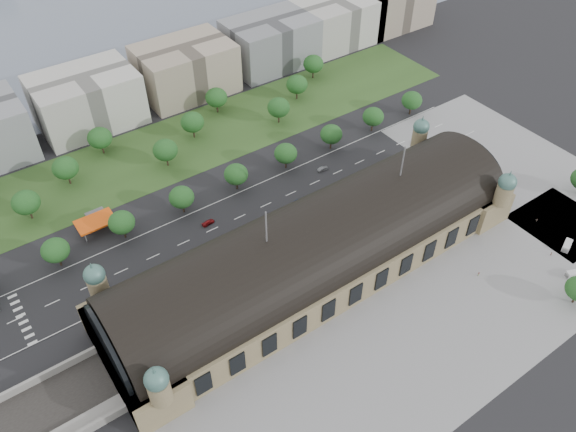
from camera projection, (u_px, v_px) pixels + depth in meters
ground at (317, 269)px, 194.86m from camera, size 900.00×900.00×0.00m
station at (318, 249)px, 187.87m from camera, size 150.00×48.40×44.30m
plaza_south at (429, 343)px, 172.71m from camera, size 190.00×48.00×0.12m
plaza_east at (509, 165)px, 238.28m from camera, size 56.00×100.00×0.12m
road_slab at (212, 230)px, 209.20m from camera, size 260.00×26.00×0.10m
grass_belt at (160, 153)px, 244.26m from camera, size 300.00×45.00×0.10m
petrol_station at (96, 219)px, 209.25m from camera, size 14.00×13.00×5.05m
office_3 at (87, 100)px, 253.74m from camera, size 45.00×32.00×24.00m
office_4 at (186, 69)px, 274.82m from camera, size 45.00×32.00×24.00m
office_5 at (270, 42)px, 295.90m from camera, size 45.00×32.00×24.00m
office_6 at (337, 21)px, 314.87m from camera, size 45.00×32.00×24.00m
office_7 at (390, 5)px, 331.73m from camera, size 45.00×32.00×24.00m
tree_row_2 at (55, 250)px, 191.21m from camera, size 9.60×9.60×11.52m
tree_row_3 at (122, 222)px, 201.33m from camera, size 9.60×9.60×11.52m
tree_row_4 at (182, 197)px, 211.45m from camera, size 9.60×9.60×11.52m
tree_row_5 at (236, 174)px, 221.57m from camera, size 9.60×9.60×11.52m
tree_row_6 at (286, 153)px, 231.68m from camera, size 9.60×9.60×11.52m
tree_row_7 at (331, 134)px, 241.80m from camera, size 9.60×9.60×11.52m
tree_row_8 at (373, 117)px, 251.92m from camera, size 9.60×9.60×11.52m
tree_row_9 at (412, 100)px, 262.04m from camera, size 9.60×9.60×11.52m
tree_belt_3 at (26, 202)px, 208.34m from camera, size 10.40×10.40×12.48m
tree_belt_4 at (65, 168)px, 223.55m from camera, size 10.40×10.40×12.48m
tree_belt_5 at (100, 138)px, 238.75m from camera, size 10.40×10.40×12.48m
tree_belt_6 at (165, 150)px, 232.37m from camera, size 10.40×10.40×12.48m
tree_belt_7 at (192, 122)px, 247.57m from camera, size 10.40×10.40×12.48m
tree_belt_8 at (216, 97)px, 262.78m from camera, size 10.40×10.40×12.48m
tree_belt_9 at (279, 107)px, 256.40m from camera, size 10.40×10.40×12.48m
tree_belt_10 at (297, 84)px, 271.60m from camera, size 10.40×10.40×12.48m
tree_belt_11 at (313, 64)px, 286.80m from camera, size 10.40×10.40×12.48m
traffic_car_2 at (106, 298)px, 184.51m from camera, size 5.73×2.88×1.56m
traffic_car_3 at (208, 223)px, 210.99m from camera, size 5.36×2.74×1.49m
traffic_car_4 at (296, 202)px, 219.52m from camera, size 4.39×1.90×1.48m
traffic_car_5 at (323, 169)px, 234.86m from camera, size 4.93×1.93×1.60m
traffic_car_6 at (419, 143)px, 248.33m from camera, size 6.01×2.95×1.64m
parked_car_0 at (108, 319)px, 178.41m from camera, size 4.68×3.86×1.50m
parked_car_1 at (152, 287)px, 188.20m from camera, size 5.21×4.59×1.34m
parked_car_2 at (144, 301)px, 183.78m from camera, size 4.96×4.32×1.37m
parked_car_3 at (146, 300)px, 183.95m from camera, size 4.92×4.19×1.59m
parked_car_4 at (180, 273)px, 192.49m from camera, size 4.34×3.39×1.38m
parked_car_5 at (148, 290)px, 186.93m from camera, size 6.03×4.90×1.53m
parked_car_6 at (223, 252)px, 199.65m from camera, size 5.89×4.53×1.59m
bus_west at (236, 239)px, 203.02m from camera, size 12.61×3.39×3.49m
bus_mid at (285, 216)px, 212.08m from camera, size 12.73×4.19×3.48m
bus_east at (332, 193)px, 222.16m from camera, size 10.92×3.25×3.00m
van_east at (567, 246)px, 201.23m from camera, size 6.26×4.27×2.52m
van_south at (573, 274)px, 191.53m from camera, size 6.07×4.29×2.44m
pedestrian_0 at (479, 274)px, 192.11m from camera, size 0.82×0.53×1.59m
pedestrian_1 at (551, 254)px, 199.06m from camera, size 0.68×0.65×1.57m
pedestrian_2 at (537, 220)px, 211.89m from camera, size 0.81×0.92×1.64m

